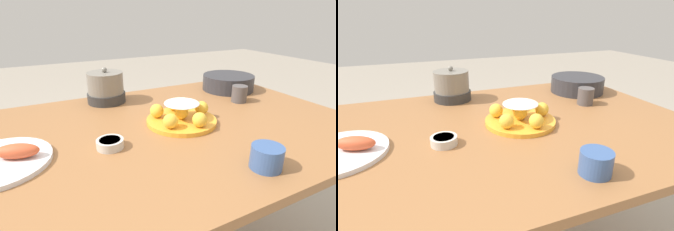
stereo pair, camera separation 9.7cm
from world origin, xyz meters
The scene contains 7 objects.
dining_table centered at (0.00, 0.00, 0.68)m, with size 1.57×0.98×0.76m.
cake_plate centered at (0.11, 0.00, 0.80)m, with size 0.27×0.27×0.09m.
serving_bowl centered at (0.57, 0.28, 0.81)m, with size 0.27×0.27×0.08m.
sauce_bowl centered at (-0.18, -0.07, 0.78)m, with size 0.09×0.09×0.03m.
cup_near centered at (0.16, -0.38, 0.80)m, with size 0.09×0.09×0.07m.
cup_far centered at (0.49, 0.10, 0.80)m, with size 0.07×0.07×0.08m.
warming_pot centered at (-0.07, 0.38, 0.83)m, with size 0.18×0.18×0.17m.
Camera 1 is at (-0.36, -0.80, 1.16)m, focal length 28.00 mm.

